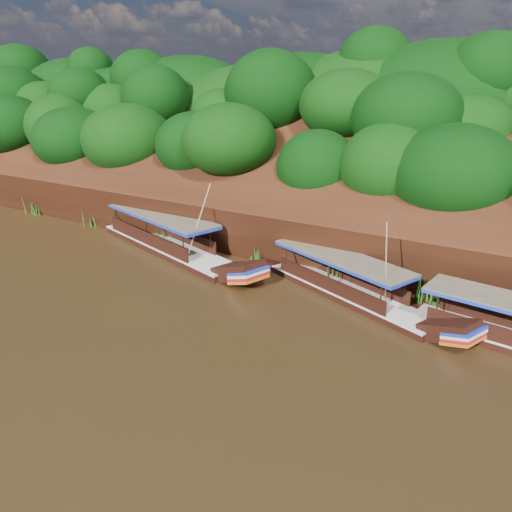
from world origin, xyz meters
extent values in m
plane|color=black|center=(0.00, 0.00, 0.00)|extent=(160.00, 160.00, 0.00)
cube|color=black|center=(0.00, 16.00, 3.50)|extent=(120.00, 16.12, 13.64)
cube|color=black|center=(0.00, 26.00, 0.00)|extent=(120.00, 24.00, 12.00)
ellipsoid|color=#0A3E0A|center=(-36.00, 14.00, 3.20)|extent=(16.00, 8.00, 6.00)
ellipsoid|color=#0A3E0A|center=(-30.00, 22.00, 9.00)|extent=(20.00, 10.00, 8.00)
ellipsoid|color=#0A3E0A|center=(-6.00, 15.00, 3.50)|extent=(18.00, 8.00, 6.40)
ellipsoid|color=#0A3E0A|center=(0.00, 23.00, 9.20)|extent=(24.00, 11.00, 8.40)
cube|color=black|center=(2.45, 7.51, 0.00)|extent=(11.14, 5.97, 0.84)
cube|color=silver|center=(2.45, 7.51, 0.40)|extent=(11.17, 6.03, 0.09)
cube|color=black|center=(8.30, 5.22, 0.65)|extent=(3.02, 2.39, 1.57)
cube|color=#1A34AD|center=(8.95, 4.97, 0.93)|extent=(1.86, 1.99, 0.57)
cube|color=#B41F14|center=(8.95, 4.97, 0.61)|extent=(1.86, 1.99, 0.57)
cube|color=brown|center=(1.80, 7.77, 2.24)|extent=(9.00, 5.38, 0.11)
cube|color=#1A34AD|center=(1.80, 7.77, 2.13)|extent=(9.00, 5.38, 0.17)
cylinder|color=tan|center=(4.85, 5.97, 2.90)|extent=(0.14, 1.32, 4.82)
cube|color=black|center=(-11.56, 8.28, 0.00)|extent=(14.25, 6.32, 0.97)
cube|color=silver|center=(-11.56, 8.28, 0.46)|extent=(14.27, 6.39, 0.11)
cube|color=black|center=(-3.93, 6.00, 0.75)|extent=(3.70, 2.65, 1.90)
cube|color=#1A34AD|center=(-3.08, 5.74, 1.07)|extent=(2.19, 2.26, 0.71)
cube|color=#B41F14|center=(-3.08, 5.74, 0.71)|extent=(2.19, 2.26, 0.71)
cube|color=brown|center=(-12.41, 8.53, 2.59)|extent=(11.40, 5.78, 0.13)
cube|color=#1A34AD|center=(-12.41, 8.53, 2.46)|extent=(11.40, 5.78, 0.19)
cylinder|color=tan|center=(-7.51, 6.84, 3.09)|extent=(1.60, 0.86, 4.96)
cone|color=#236318|center=(-28.55, 9.63, 1.00)|extent=(1.50, 1.50, 2.01)
cone|color=#236318|center=(-20.82, 9.58, 0.86)|extent=(1.50, 1.50, 1.73)
cone|color=#236318|center=(-13.08, 9.81, 0.81)|extent=(1.50, 1.50, 1.62)
cone|color=#236318|center=(-5.01, 9.55, 0.66)|extent=(1.50, 1.50, 1.32)
cone|color=#236318|center=(1.09, 9.24, 0.90)|extent=(1.50, 1.50, 1.79)
cone|color=#236318|center=(6.20, 9.25, 1.11)|extent=(1.50, 1.50, 2.22)
camera|label=1|loc=(11.49, -16.92, 11.67)|focal=35.00mm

